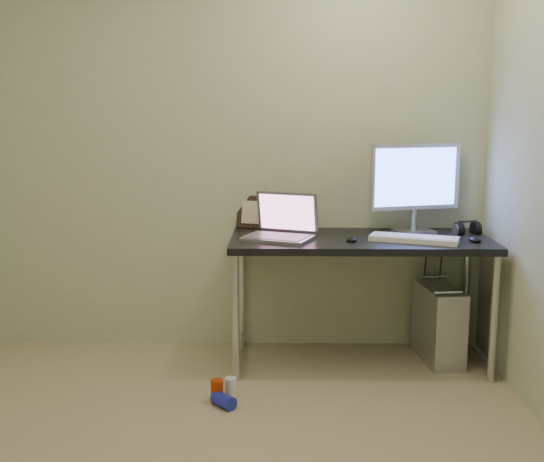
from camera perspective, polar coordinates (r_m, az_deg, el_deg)
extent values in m
cube|color=beige|center=(4.19, -6.26, 7.05)|extent=(3.50, 0.02, 2.50)
cube|color=black|center=(3.93, 7.38, -0.83)|extent=(1.48, 0.65, 0.04)
cylinder|color=silver|center=(3.73, -3.06, -7.31)|extent=(0.04, 0.04, 0.71)
cylinder|color=silver|center=(4.27, -2.55, -5.02)|extent=(0.04, 0.04, 0.71)
cylinder|color=silver|center=(3.90, 18.08, -7.05)|extent=(0.04, 0.04, 0.71)
cylinder|color=silver|center=(4.42, 15.93, -4.90)|extent=(0.04, 0.04, 0.71)
cylinder|color=silver|center=(4.09, -2.76, -9.79)|extent=(0.04, 0.57, 0.04)
cylinder|color=silver|center=(4.24, 16.74, -9.49)|extent=(0.04, 0.57, 0.04)
cube|color=silver|center=(4.18, 13.78, -7.55)|extent=(0.24, 0.45, 0.45)
cylinder|color=silver|center=(3.94, 14.51, -4.98)|extent=(0.16, 0.04, 0.02)
cylinder|color=silver|center=(4.28, 13.39, -3.73)|extent=(0.16, 0.04, 0.02)
cylinder|color=black|center=(4.33, 12.56, -4.42)|extent=(0.01, 0.16, 0.69)
cylinder|color=black|center=(4.34, 13.77, -4.73)|extent=(0.02, 0.11, 0.71)
cylinder|color=#B92F05|center=(3.57, -4.62, -13.21)|extent=(0.08, 0.08, 0.12)
cylinder|color=white|center=(3.61, -3.49, -13.00)|extent=(0.07, 0.07, 0.11)
cylinder|color=#1F28C5|center=(3.53, -4.07, -13.96)|extent=(0.14, 0.14, 0.07)
cube|color=silver|center=(3.82, 0.51, -0.60)|extent=(0.44, 0.37, 0.02)
cube|color=slate|center=(3.82, 0.51, -0.43)|extent=(0.38, 0.32, 0.00)
cube|color=gray|center=(3.94, 1.29, 1.58)|extent=(0.36, 0.18, 0.24)
cube|color=#835172|center=(3.93, 1.29, 1.56)|extent=(0.32, 0.16, 0.20)
cube|color=silver|center=(4.14, 11.76, -0.01)|extent=(0.26, 0.22, 0.02)
cylinder|color=silver|center=(4.14, 11.74, 0.98)|extent=(0.04, 0.04, 0.12)
cube|color=silver|center=(4.10, 11.90, 4.47)|extent=(0.55, 0.19, 0.39)
cube|color=#4A64E5|center=(4.08, 11.96, 4.44)|extent=(0.49, 0.15, 0.34)
cube|color=white|center=(3.86, 11.79, -0.64)|extent=(0.50, 0.31, 0.03)
ellipsoid|color=black|center=(3.94, 16.63, -0.57)|extent=(0.08, 0.12, 0.04)
ellipsoid|color=black|center=(3.82, 6.69, -0.58)|extent=(0.07, 0.11, 0.03)
cylinder|color=black|center=(4.15, 15.29, 0.11)|extent=(0.05, 0.10, 0.09)
cylinder|color=black|center=(4.18, 16.73, 0.11)|extent=(0.05, 0.10, 0.09)
cube|color=black|center=(4.16, 16.04, 0.77)|extent=(0.12, 0.04, 0.01)
cube|color=black|center=(4.18, -1.29, 1.59)|extent=(0.26, 0.14, 0.20)
cylinder|color=silver|center=(4.16, 0.81, 0.83)|extent=(0.01, 0.01, 0.10)
cylinder|color=white|center=(4.15, 0.82, 1.63)|extent=(0.05, 0.04, 0.04)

